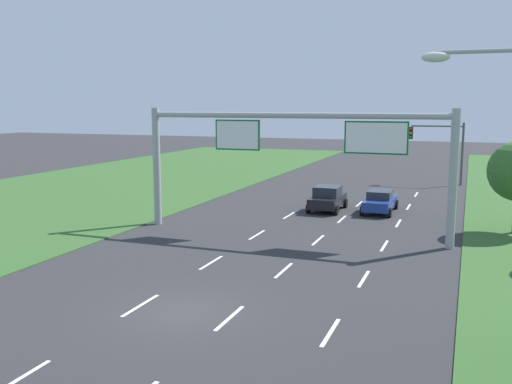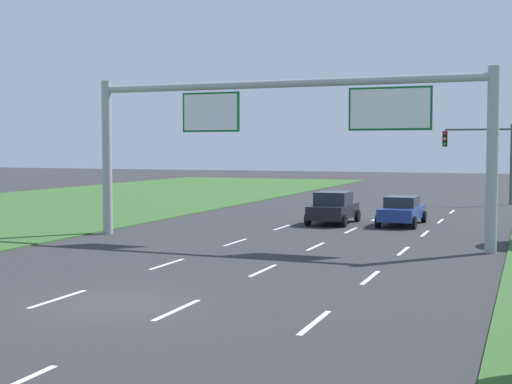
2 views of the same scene
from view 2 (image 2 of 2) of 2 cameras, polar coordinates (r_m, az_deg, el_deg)
ground_plane at (r=18.61m, az=-11.18°, el=-8.80°), size 200.00×200.00×0.00m
lane_dashes_inner_left at (r=24.57m, az=-7.13°, el=-5.74°), size 0.14×50.40×0.01m
lane_dashes_inner_right at (r=23.14m, az=0.57°, el=-6.29°), size 0.14×50.40×0.01m
lane_dashes_slip at (r=22.17m, az=9.14°, el=-6.77°), size 0.14×50.40×0.01m
car_near_red at (r=37.38m, az=6.20°, el=-1.26°), size 2.11×4.01×1.67m
car_lead_silver at (r=37.26m, az=11.59°, el=-1.44°), size 2.01×4.38×1.48m
sign_gantry at (r=29.59m, az=2.39°, el=5.34°), size 17.24×0.44×7.00m
traffic_light_mast at (r=52.42m, az=17.66°, el=3.29°), size 4.76×0.49×5.60m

